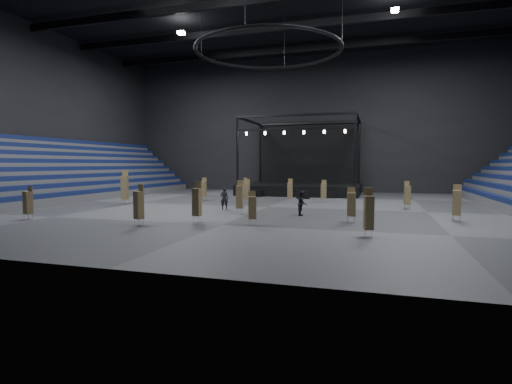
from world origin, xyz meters
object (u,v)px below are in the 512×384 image
(chair_stack_2, at_px, (290,190))
(chair_stack_14, at_px, (351,204))
(chair_stack_11, at_px, (457,202))
(chair_stack_8, at_px, (369,212))
(chair_stack_0, at_px, (245,187))
(chair_stack_6, at_px, (247,191))
(stage, at_px, (302,182))
(flight_case_right, at_px, (330,195))
(chair_stack_1, at_px, (197,201))
(chair_stack_4, at_px, (407,195))
(chair_stack_10, at_px, (125,187))
(crew_member, at_px, (302,203))
(flight_case_mid, at_px, (303,195))
(chair_stack_13, at_px, (28,202))
(flight_case_left, at_px, (256,193))
(man_center, at_px, (224,198))
(chair_stack_12, at_px, (139,204))
(chair_stack_9, at_px, (252,207))
(chair_stack_3, at_px, (204,188))
(chair_stack_7, at_px, (324,190))

(chair_stack_2, bearing_deg, chair_stack_14, -63.96)
(chair_stack_11, bearing_deg, chair_stack_8, -116.14)
(chair_stack_0, relative_size, chair_stack_6, 0.97)
(stage, xyz_separation_m, flight_case_right, (4.07, -5.80, -1.11))
(chair_stack_1, height_order, chair_stack_4, chair_stack_1)
(chair_stack_10, height_order, crew_member, chair_stack_10)
(chair_stack_4, bearing_deg, flight_case_mid, 130.36)
(chair_stack_11, bearing_deg, chair_stack_6, 165.79)
(flight_case_right, bearing_deg, stage, 125.03)
(chair_stack_4, relative_size, chair_stack_10, 0.72)
(flight_case_right, height_order, chair_stack_10, chair_stack_10)
(chair_stack_8, distance_m, chair_stack_13, 21.52)
(flight_case_left, distance_m, chair_stack_0, 2.28)
(flight_case_mid, distance_m, man_center, 12.50)
(chair_stack_1, height_order, crew_member, chair_stack_1)
(flight_case_right, distance_m, chair_stack_8, 22.87)
(flight_case_right, height_order, chair_stack_0, chair_stack_0)
(chair_stack_10, height_order, chair_stack_14, chair_stack_10)
(chair_stack_13, bearing_deg, crew_member, 34.50)
(chair_stack_11, height_order, chair_stack_12, chair_stack_12)
(flight_case_mid, height_order, chair_stack_14, chair_stack_14)
(flight_case_mid, relative_size, chair_stack_9, 0.63)
(chair_stack_0, distance_m, chair_stack_6, 5.87)
(stage, height_order, flight_case_left, stage)
(chair_stack_1, distance_m, chair_stack_8, 10.67)
(stage, height_order, chair_stack_3, stage)
(chair_stack_1, relative_size, chair_stack_12, 1.05)
(chair_stack_1, bearing_deg, chair_stack_14, 16.91)
(chair_stack_4, relative_size, chair_stack_9, 1.11)
(stage, distance_m, chair_stack_13, 31.09)
(flight_case_mid, height_order, flight_case_right, flight_case_mid)
(chair_stack_3, bearing_deg, man_center, -60.63)
(flight_case_right, xyz_separation_m, chair_stack_6, (-6.75, -7.91, 0.82))
(chair_stack_13, height_order, crew_member, chair_stack_13)
(chair_stack_7, bearing_deg, chair_stack_12, -116.57)
(chair_stack_1, relative_size, chair_stack_14, 1.15)
(chair_stack_6, bearing_deg, chair_stack_0, 110.90)
(chair_stack_12, distance_m, chair_stack_13, 8.34)
(man_center, bearing_deg, chair_stack_3, -68.35)
(flight_case_right, xyz_separation_m, crew_member, (-0.24, -15.22, 0.53))
(chair_stack_10, distance_m, crew_member, 17.05)
(stage, relative_size, flight_case_mid, 11.00)
(stage, relative_size, chair_stack_13, 6.37)
(chair_stack_12, relative_size, crew_member, 1.40)
(stage, xyz_separation_m, chair_stack_12, (-4.69, -28.23, -0.20))
(flight_case_right, relative_size, chair_stack_10, 0.33)
(flight_case_mid, height_order, crew_member, crew_member)
(flight_case_mid, height_order, chair_stack_12, chair_stack_12)
(chair_stack_2, bearing_deg, chair_stack_0, 147.11)
(chair_stack_12, relative_size, man_center, 1.37)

